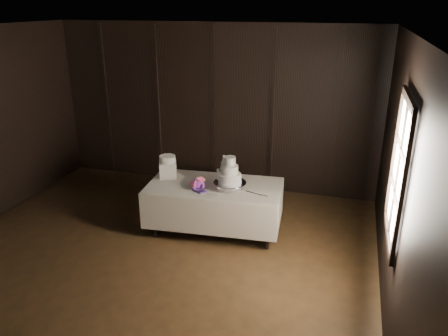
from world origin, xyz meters
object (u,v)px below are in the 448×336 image
at_px(bouquet, 199,183).
at_px(box_pedestal, 168,170).
at_px(display_table, 215,206).
at_px(wedding_cake, 228,172).
at_px(cake_stand, 230,185).
at_px(small_cake, 167,159).

height_order(bouquet, box_pedestal, box_pedestal).
xyz_separation_m(display_table, wedding_cake, (0.22, -0.05, 0.59)).
relative_size(cake_stand, small_cake, 1.97).
bearing_deg(box_pedestal, wedding_cake, -8.40).
bearing_deg(box_pedestal, display_table, -7.39).
bearing_deg(bouquet, wedding_cake, 15.68).
distance_m(display_table, small_cake, 1.02).
xyz_separation_m(display_table, cake_stand, (0.25, -0.03, 0.39)).
xyz_separation_m(display_table, box_pedestal, (-0.79, 0.10, 0.47)).
xyz_separation_m(bouquet, box_pedestal, (-0.60, 0.26, 0.06)).
bearing_deg(cake_stand, small_cake, 172.73).
bearing_deg(display_table, cake_stand, -11.92).
height_order(display_table, small_cake, small_cake).
bearing_deg(display_table, small_cake, 167.58).
xyz_separation_m(wedding_cake, small_cake, (-1.01, 0.15, 0.05)).
bearing_deg(small_cake, display_table, -7.39).
bearing_deg(cake_stand, bouquet, -163.31).
relative_size(display_table, bouquet, 5.03).
bearing_deg(wedding_cake, box_pedestal, 172.42).
relative_size(cake_stand, bouquet, 1.17).
height_order(display_table, cake_stand, cake_stand).
height_order(wedding_cake, small_cake, wedding_cake).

